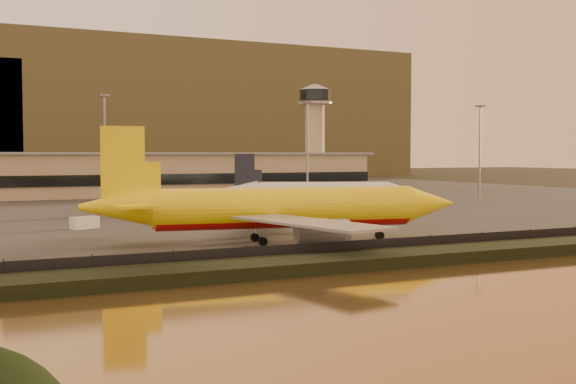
# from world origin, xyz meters

# --- Properties ---
(ground) EXTENTS (900.00, 900.00, 0.00)m
(ground) POSITION_xyz_m (0.00, 0.00, 0.00)
(ground) COLOR black
(ground) RESTS_ON ground
(embankment) EXTENTS (320.00, 7.00, 1.40)m
(embankment) POSITION_xyz_m (0.00, -17.00, 0.70)
(embankment) COLOR black
(embankment) RESTS_ON ground
(tarmac) EXTENTS (320.00, 220.00, 0.20)m
(tarmac) POSITION_xyz_m (0.00, 95.00, 0.10)
(tarmac) COLOR #2D2D2D
(tarmac) RESTS_ON ground
(perimeter_fence) EXTENTS (300.00, 0.05, 2.20)m
(perimeter_fence) POSITION_xyz_m (0.00, -13.00, 1.30)
(perimeter_fence) COLOR black
(perimeter_fence) RESTS_ON tarmac
(terminal_building) EXTENTS (202.00, 25.00, 12.60)m
(terminal_building) POSITION_xyz_m (-14.52, 125.55, 6.25)
(terminal_building) COLOR tan
(terminal_building) RESTS_ON tarmac
(control_tower) EXTENTS (11.20, 11.20, 35.50)m
(control_tower) POSITION_xyz_m (70.00, 131.00, 21.66)
(control_tower) COLOR tan
(control_tower) RESTS_ON tarmac
(apron_light_masts) EXTENTS (152.20, 12.20, 25.40)m
(apron_light_masts) POSITION_xyz_m (15.00, 75.00, 15.70)
(apron_light_masts) COLOR slate
(apron_light_masts) RESTS_ON tarmac
(dhl_cargo_jet) EXTENTS (52.20, 50.48, 15.63)m
(dhl_cargo_jet) POSITION_xyz_m (-1.85, 4.85, 4.87)
(dhl_cargo_jet) COLOR yellow
(dhl_cargo_jet) RESTS_ON tarmac
(white_narrowbody_jet) EXTENTS (40.16, 37.96, 12.16)m
(white_narrowbody_jet) POSITION_xyz_m (32.94, 58.38, 3.83)
(white_narrowbody_jet) COLOR silver
(white_narrowbody_jet) RESTS_ON tarmac
(gse_vehicle_yellow) EXTENTS (4.46, 2.76, 1.86)m
(gse_vehicle_yellow) POSITION_xyz_m (23.71, 31.40, 1.13)
(gse_vehicle_yellow) COLOR yellow
(gse_vehicle_yellow) RESTS_ON tarmac
(gse_vehicle_white) EXTENTS (4.83, 3.49, 1.98)m
(gse_vehicle_white) POSITION_xyz_m (-22.36, 35.34, 1.19)
(gse_vehicle_white) COLOR silver
(gse_vehicle_white) RESTS_ON tarmac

